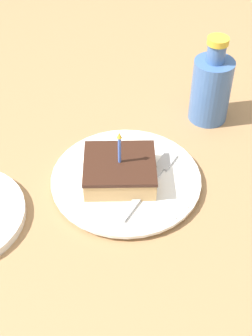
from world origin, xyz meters
TOP-DOWN VIEW (x-y plane):
  - ground_plane at (0.00, 0.00)m, footprint 2.40×2.40m
  - plate at (0.01, -0.01)m, footprint 0.26×0.26m
  - cake_slice at (0.02, -0.02)m, footprint 0.11×0.12m
  - fork at (0.02, 0.04)m, footprint 0.17×0.11m
  - bottle at (-0.18, 0.16)m, footprint 0.08×0.08m

SIDE VIEW (x-z plane):
  - ground_plane at x=0.00m, z-range -0.04..0.00m
  - plate at x=0.01m, z-range 0.00..0.02m
  - fork at x=0.02m, z-range 0.02..0.02m
  - cake_slice at x=0.02m, z-range -0.02..0.09m
  - bottle at x=-0.18m, z-range -0.02..0.16m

